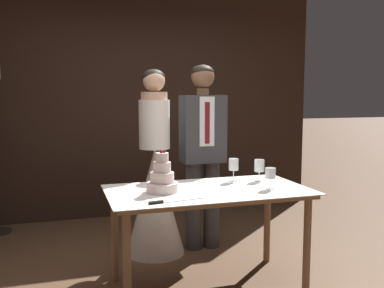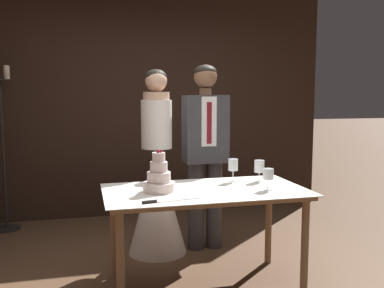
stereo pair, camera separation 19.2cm
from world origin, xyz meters
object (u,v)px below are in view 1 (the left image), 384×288
Objects in this scene: cake_table at (208,200)px; bride at (155,187)px; cake_knife at (166,202)px; wine_glass_near at (270,174)px; tiered_cake at (162,179)px; wine_glass_middle at (259,167)px; groom at (203,146)px; wine_glass_far at (234,166)px.

bride reaches higher than cake_table.
cake_table is 3.75× the size of cake_knife.
cake_knife is at bearing -169.08° from wine_glass_near.
tiered_cake is 1.75× the size of wine_glass_middle.
wine_glass_near is (0.84, 0.16, 0.11)m from cake_knife.
groom is (-0.22, 0.94, 0.11)m from wine_glass_near.
cake_table is 9.32× the size of wine_glass_near.
wine_glass_near is (0.45, -0.13, 0.20)m from cake_table.
wine_glass_near is at bearing 1.97° from cake_knife.
tiered_cake reaches higher than wine_glass_near.
wine_glass_middle reaches higher than cake_knife.
wine_glass_middle is at bearing -66.66° from groom.
cake_knife is 1.29m from groom.
cake_knife is at bearing -143.55° from wine_glass_far.
cake_table is at bearing 27.83° from cake_knife.
bride reaches higher than cake_knife.
cake_knife is 0.23× the size of groom.
groom is at bearing 74.10° from cake_table.
groom reaches higher than cake_knife.
wine_glass_far reaches higher than cake_table.
wine_glass_middle is at bearing -40.97° from bride.
wine_glass_near is 0.10× the size of bride.
wine_glass_near is 1.19m from bride.
bride reaches higher than wine_glass_near.
tiered_cake is 0.99m from groom.
cake_table is 0.90m from groom.
wine_glass_far is (0.65, 0.20, 0.03)m from tiered_cake.
groom is at bearing 53.87° from tiered_cake.
wine_glass_middle is at bearing 10.20° from tiered_cake.
cake_knife is at bearing -119.57° from groom.
wine_glass_far is (0.30, 0.22, 0.21)m from cake_table.
wine_glass_middle is 0.10× the size of groom.
tiered_cake is 0.18× the size of groom.
tiered_cake is at bearing -126.13° from groom.
wine_glass_near is 0.09× the size of groom.
groom reaches higher than bride.
groom is (0.46, -0.00, 0.37)m from bride.
wine_glass_near is (0.80, -0.15, 0.02)m from tiered_cake.
wine_glass_far reaches higher than wine_glass_near.
wine_glass_far is 0.11× the size of bride.
wine_glass_far is at bearing 27.50° from cake_knife.
wine_glass_far reaches higher than cake_knife.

